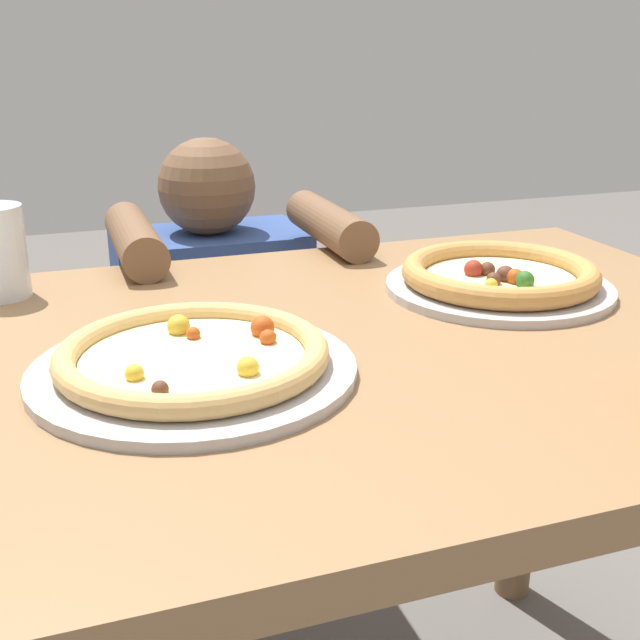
% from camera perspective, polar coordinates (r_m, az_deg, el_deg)
% --- Properties ---
extents(dining_table, '(1.32, 0.83, 0.75)m').
position_cam_1_polar(dining_table, '(0.99, -2.11, -7.71)').
color(dining_table, '#936D47').
rests_on(dining_table, ground).
extents(pizza_near, '(0.35, 0.35, 0.04)m').
position_cam_1_polar(pizza_near, '(0.86, -9.01, -2.80)').
color(pizza_near, '#B7B7BC').
rests_on(pizza_near, dining_table).
extents(pizza_far, '(0.32, 0.32, 0.04)m').
position_cam_1_polar(pizza_far, '(1.16, 12.67, 2.96)').
color(pizza_far, '#B7B7BC').
rests_on(pizza_far, dining_table).
extents(diner_seated, '(0.40, 0.52, 0.91)m').
position_cam_1_polar(diner_seated, '(1.67, -7.37, -4.40)').
color(diner_seated, '#333847').
rests_on(diner_seated, ground).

